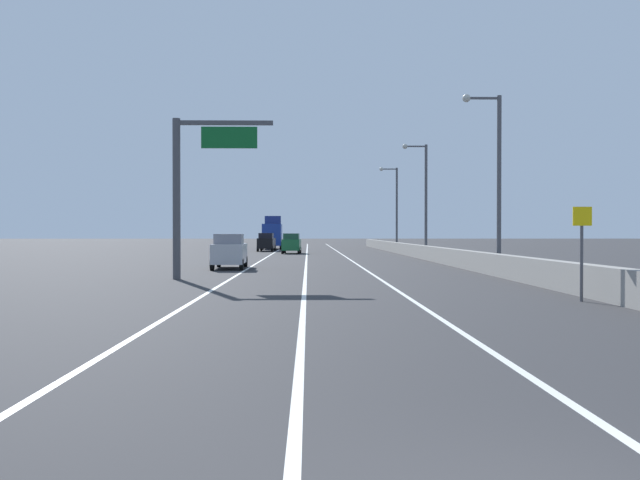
# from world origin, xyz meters

# --- Properties ---
(ground_plane) EXTENTS (320.00, 320.00, 0.00)m
(ground_plane) POSITION_xyz_m (0.00, 64.00, 0.00)
(ground_plane) COLOR #2D2D30
(lane_stripe_left) EXTENTS (0.16, 130.00, 0.00)m
(lane_stripe_left) POSITION_xyz_m (-5.50, 55.00, 0.00)
(lane_stripe_left) COLOR silver
(lane_stripe_left) RESTS_ON ground_plane
(lane_stripe_center) EXTENTS (0.16, 130.00, 0.00)m
(lane_stripe_center) POSITION_xyz_m (-2.00, 55.00, 0.00)
(lane_stripe_center) COLOR silver
(lane_stripe_center) RESTS_ON ground_plane
(lane_stripe_right) EXTENTS (0.16, 130.00, 0.00)m
(lane_stripe_right) POSITION_xyz_m (1.50, 55.00, 0.00)
(lane_stripe_right) COLOR silver
(lane_stripe_right) RESTS_ON ground_plane
(jersey_barrier_right) EXTENTS (0.60, 120.00, 1.10)m
(jersey_barrier_right) POSITION_xyz_m (7.70, 40.00, 0.55)
(jersey_barrier_right) COLOR gray
(jersey_barrier_right) RESTS_ON ground_plane
(overhead_sign_gantry) EXTENTS (4.68, 0.36, 7.50)m
(overhead_sign_gantry) POSITION_xyz_m (-7.26, 26.00, 4.73)
(overhead_sign_gantry) COLOR #47474C
(overhead_sign_gantry) RESTS_ON ground_plane
(speed_advisory_sign) EXTENTS (0.60, 0.11, 3.00)m
(speed_advisory_sign) POSITION_xyz_m (6.80, 15.83, 1.76)
(speed_advisory_sign) COLOR #4C4C51
(speed_advisory_sign) RESTS_ON ground_plane
(lamp_post_right_second) EXTENTS (2.14, 0.44, 9.71)m
(lamp_post_right_second) POSITION_xyz_m (8.28, 30.88, 5.60)
(lamp_post_right_second) COLOR #4C4C51
(lamp_post_right_second) RESTS_ON ground_plane
(lamp_post_right_third) EXTENTS (2.14, 0.44, 9.71)m
(lamp_post_right_third) POSITION_xyz_m (7.89, 50.94, 5.60)
(lamp_post_right_third) COLOR #4C4C51
(lamp_post_right_third) RESTS_ON ground_plane
(lamp_post_right_fourth) EXTENTS (2.14, 0.44, 9.71)m
(lamp_post_right_fourth) POSITION_xyz_m (8.10, 70.99, 5.60)
(lamp_post_right_fourth) COLOR #4C4C51
(lamp_post_right_fourth) RESTS_ON ground_plane
(car_green_0) EXTENTS (1.99, 4.13, 2.08)m
(car_green_0) POSITION_xyz_m (-3.58, 63.18, 1.03)
(car_green_0) COLOR #196033
(car_green_0) RESTS_ON ground_plane
(car_black_1) EXTENTS (1.98, 4.82, 2.11)m
(car_black_1) POSITION_xyz_m (-6.70, 71.73, 1.05)
(car_black_1) COLOR black
(car_black_1) RESTS_ON ground_plane
(car_silver_2) EXTENTS (2.05, 4.78, 2.10)m
(car_silver_2) POSITION_xyz_m (-6.60, 34.92, 1.04)
(car_silver_2) COLOR #B7B7BC
(car_silver_2) RESTS_ON ground_plane
(box_truck) EXTENTS (2.60, 7.85, 4.36)m
(box_truck) POSITION_xyz_m (-6.53, 81.48, 1.99)
(box_truck) COLOR navy
(box_truck) RESTS_ON ground_plane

